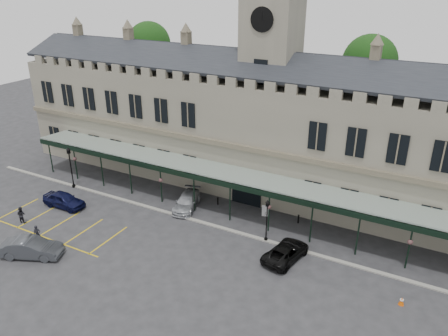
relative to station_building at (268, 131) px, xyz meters
The scene contains 20 objects.
ground 17.17m from the station_building, 90.00° to the right, with size 140.00×140.00×0.00m, color #2B2B2E.
station_building is the anchor object (origin of this frame).
clock_tower 6.64m from the station_building, 90.00° to the left, with size 5.60×5.60×24.80m.
canopy 9.37m from the station_building, 90.00° to the right, with size 50.00×4.10×4.30m.
kerb 12.22m from the station_building, 90.00° to the right, with size 60.00×0.40×0.12m, color gray.
parking_markings 23.26m from the station_building, 128.81° to the right, with size 16.00×6.00×0.01m, color gold, non-canonical shape.
tree_behind_left 24.64m from the station_building, 157.55° to the left, with size 6.00×6.00×16.00m.
tree_behind_mid 13.67m from the station_building, 48.65° to the left, with size 6.00×6.00×16.00m.
lamp_post_left 21.78m from the station_building, 150.54° to the right, with size 0.45×0.45×4.79m.
lamp_post_mid 11.99m from the station_building, 66.61° to the right, with size 0.39×0.39×4.14m.
traffic_cone 22.00m from the station_building, 39.35° to the right, with size 0.40×0.40×0.64m.
sign_board 9.10m from the station_building, 66.93° to the right, with size 0.69×0.23×1.20m.
bollard_left 9.24m from the station_building, 111.41° to the right, with size 0.15×0.15×0.82m, color black.
bollard_right 10.47m from the station_building, 45.35° to the right, with size 0.15×0.15×0.87m, color black.
car_left_a 22.30m from the station_building, 138.53° to the right, with size 1.84×4.58×1.56m, color black.
car_left_b 25.51m from the station_building, 118.73° to the right, with size 1.78×5.10×1.68m, color #3A3D42.
car_taxi 11.47m from the station_building, 120.28° to the right, with size 1.99×4.90×1.42m, color #A4A7AC.
car_van 15.12m from the station_building, 59.92° to the right, with size 2.25×4.88×1.36m, color black.
person_a 24.71m from the station_building, 123.26° to the right, with size 0.62×0.41×1.70m, color black.
person_b 25.95m from the station_building, 133.24° to the right, with size 0.81×0.63×1.67m, color black.
Camera 1 is at (16.73, -25.33, 21.74)m, focal length 35.00 mm.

